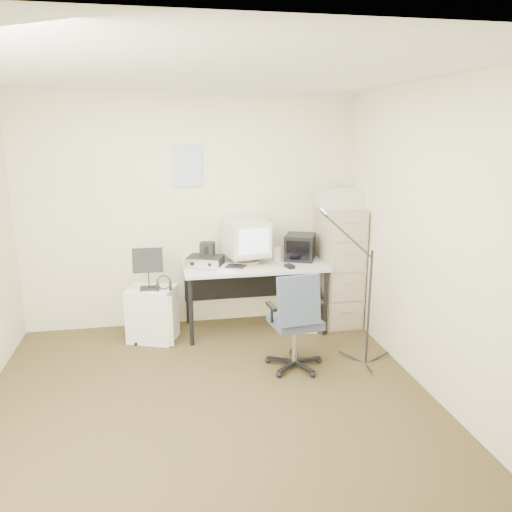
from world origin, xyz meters
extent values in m
cube|color=#42361E|center=(0.00, 0.00, -0.01)|extent=(3.60, 3.60, 0.01)
cube|color=white|center=(0.00, 0.00, 2.50)|extent=(3.60, 3.60, 0.01)
cube|color=beige|center=(0.00, 1.80, 1.25)|extent=(3.60, 0.02, 2.50)
cube|color=beige|center=(0.00, -1.80, 1.25)|extent=(3.60, 0.02, 2.50)
cube|color=beige|center=(1.80, 0.00, 1.25)|extent=(0.02, 3.60, 2.50)
cube|color=white|center=(-0.02, 1.79, 1.75)|extent=(0.30, 0.02, 0.44)
cube|color=tan|center=(1.58, 1.48, 0.65)|extent=(0.40, 0.60, 1.30)
cube|color=beige|center=(1.58, 1.51, 1.39)|extent=(0.47, 0.32, 0.18)
cube|color=silver|center=(0.63, 1.45, 0.36)|extent=(1.50, 0.70, 0.73)
cube|color=beige|center=(0.55, 1.52, 0.96)|extent=(0.50, 0.51, 0.46)
cube|color=black|center=(1.16, 1.56, 0.87)|extent=(0.41, 0.42, 0.28)
cube|color=beige|center=(0.90, 1.58, 0.80)|extent=(0.08, 0.08, 0.14)
cube|color=beige|center=(0.56, 1.24, 0.74)|extent=(0.41, 0.17, 0.02)
cube|color=black|center=(0.96, 1.24, 0.75)|extent=(0.10, 0.13, 0.03)
cube|color=black|center=(0.11, 1.49, 0.78)|extent=(0.43, 0.37, 0.10)
cube|color=black|center=(0.14, 1.53, 0.90)|extent=(0.17, 0.17, 0.14)
cube|color=white|center=(0.37, 1.31, 0.74)|extent=(0.34, 0.39, 0.02)
cube|color=beige|center=(1.21, 1.44, 0.22)|extent=(0.33, 0.52, 0.45)
cube|color=#444F61|center=(0.82, 0.49, 0.46)|extent=(0.60, 0.60, 0.93)
cube|color=silver|center=(-0.45, 1.37, 0.28)|extent=(0.55, 0.50, 0.56)
cube|color=black|center=(-0.47, 1.33, 0.78)|extent=(0.33, 0.24, 0.43)
torus|color=black|center=(-0.32, 1.26, 0.61)|extent=(0.17, 0.17, 0.03)
cylinder|color=black|center=(1.50, 0.44, 0.71)|extent=(0.03, 0.03, 1.42)
camera|label=1|loc=(-0.31, -3.55, 2.13)|focal=35.00mm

